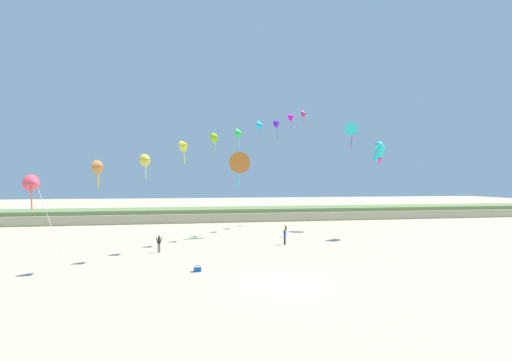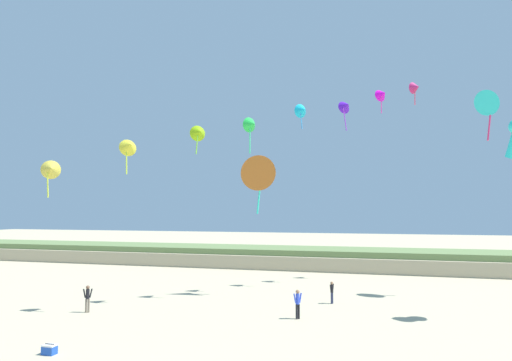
{
  "view_description": "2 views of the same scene",
  "coord_description": "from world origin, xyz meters",
  "px_view_note": "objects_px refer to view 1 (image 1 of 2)",
  "views": [
    {
      "loc": [
        -5.7,
        -22.04,
        6.76
      ],
      "look_at": [
        -0.23,
        10.79,
        6.86
      ],
      "focal_mm": 24.0,
      "sensor_mm": 36.0,
      "label": 1
    },
    {
      "loc": [
        8.45,
        -12.98,
        6.2
      ],
      "look_at": [
        1.15,
        12.32,
        8.01
      ],
      "focal_mm": 32.0,
      "sensor_mm": 36.0,
      "label": 2
    }
  ],
  "objects_px": {
    "large_kite_high_solo": "(352,129)",
    "person_near_left": "(159,243)",
    "large_kite_low_lead": "(239,163)",
    "beach_cooler": "(197,269)",
    "person_near_right": "(286,230)",
    "person_mid_center": "(285,236)",
    "large_kite_mid_trail": "(379,152)"
  },
  "relations": [
    {
      "from": "large_kite_low_lead",
      "to": "beach_cooler",
      "type": "distance_m",
      "value": 18.98
    },
    {
      "from": "large_kite_low_lead",
      "to": "large_kite_mid_trail",
      "type": "distance_m",
      "value": 17.1
    },
    {
      "from": "person_near_right",
      "to": "beach_cooler",
      "type": "xyz_separation_m",
      "value": [
        -10.55,
        -14.46,
        -0.64
      ]
    },
    {
      "from": "person_mid_center",
      "to": "beach_cooler",
      "type": "bearing_deg",
      "value": -134.01
    },
    {
      "from": "large_kite_high_solo",
      "to": "person_near_left",
      "type": "bearing_deg",
      "value": -154.0
    },
    {
      "from": "person_mid_center",
      "to": "large_kite_low_lead",
      "type": "bearing_deg",
      "value": 122.44
    },
    {
      "from": "person_near_right",
      "to": "large_kite_mid_trail",
      "type": "distance_m",
      "value": 14.73
    },
    {
      "from": "large_kite_mid_trail",
      "to": "beach_cooler",
      "type": "height_order",
      "value": "large_kite_mid_trail"
    },
    {
      "from": "beach_cooler",
      "to": "person_near_left",
      "type": "bearing_deg",
      "value": 115.78
    },
    {
      "from": "person_mid_center",
      "to": "large_kite_mid_trail",
      "type": "xyz_separation_m",
      "value": [
        12.47,
        2.83,
        9.36
      ]
    },
    {
      "from": "large_kite_mid_trail",
      "to": "large_kite_low_lead",
      "type": "bearing_deg",
      "value": 167.36
    },
    {
      "from": "person_near_left",
      "to": "large_kite_high_solo",
      "type": "xyz_separation_m",
      "value": [
        25.32,
        12.35,
        13.39
      ]
    },
    {
      "from": "large_kite_low_lead",
      "to": "person_near_left",
      "type": "bearing_deg",
      "value": -135.56
    },
    {
      "from": "large_kite_low_lead",
      "to": "large_kite_high_solo",
      "type": "xyz_separation_m",
      "value": [
        16.68,
        3.88,
        5.27
      ]
    },
    {
      "from": "person_near_right",
      "to": "person_mid_center",
      "type": "bearing_deg",
      "value": -105.61
    },
    {
      "from": "large_kite_low_lead",
      "to": "beach_cooler",
      "type": "relative_size",
      "value": 7.63
    },
    {
      "from": "large_kite_low_lead",
      "to": "large_kite_high_solo",
      "type": "height_order",
      "value": "large_kite_high_solo"
    },
    {
      "from": "person_near_right",
      "to": "large_kite_low_lead",
      "type": "bearing_deg",
      "value": 164.21
    },
    {
      "from": "large_kite_mid_trail",
      "to": "large_kite_high_solo",
      "type": "relative_size",
      "value": 0.72
    },
    {
      "from": "person_near_left",
      "to": "large_kite_high_solo",
      "type": "relative_size",
      "value": 0.42
    },
    {
      "from": "person_near_left",
      "to": "person_mid_center",
      "type": "bearing_deg",
      "value": 8.5
    },
    {
      "from": "person_near_right",
      "to": "person_mid_center",
      "type": "xyz_separation_m",
      "value": [
        -1.39,
        -4.98,
        0.11
      ]
    },
    {
      "from": "large_kite_high_solo",
      "to": "large_kite_mid_trail",
      "type": "bearing_deg",
      "value": -90.34
    },
    {
      "from": "person_near_left",
      "to": "large_kite_mid_trail",
      "type": "distance_m",
      "value": 27.37
    },
    {
      "from": "person_near_right",
      "to": "beach_cooler",
      "type": "distance_m",
      "value": 17.91
    },
    {
      "from": "large_kite_low_lead",
      "to": "large_kite_mid_trail",
      "type": "height_order",
      "value": "large_kite_mid_trail"
    },
    {
      "from": "person_near_right",
      "to": "large_kite_low_lead",
      "type": "distance_m",
      "value": 10.05
    },
    {
      "from": "person_near_left",
      "to": "large_kite_low_lead",
      "type": "relative_size",
      "value": 0.37
    },
    {
      "from": "person_near_right",
      "to": "person_near_left",
      "type": "bearing_deg",
      "value": -154.09
    },
    {
      "from": "person_near_left",
      "to": "large_kite_low_lead",
      "type": "distance_m",
      "value": 14.57
    },
    {
      "from": "person_near_left",
      "to": "person_mid_center",
      "type": "xyz_separation_m",
      "value": [
        12.8,
        1.91,
        0.02
      ]
    },
    {
      "from": "large_kite_low_lead",
      "to": "beach_cooler",
      "type": "xyz_separation_m",
      "value": [
        -4.99,
        -16.03,
        -8.86
      ]
    }
  ]
}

